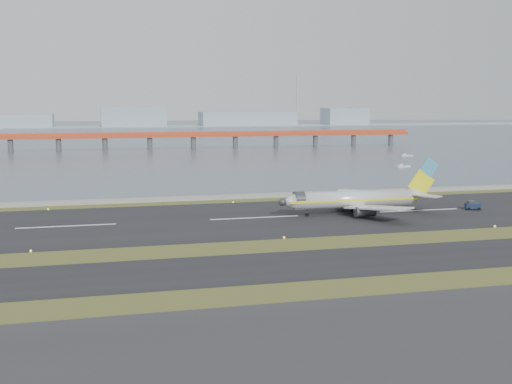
% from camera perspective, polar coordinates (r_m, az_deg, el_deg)
% --- Properties ---
extents(ground, '(1000.00, 1000.00, 0.00)m').
position_cam_1_polar(ground, '(113.46, 3.60, -4.94)').
color(ground, '#354B1A').
rests_on(ground, ground).
extents(apron_strip, '(1000.00, 50.00, 0.10)m').
position_cam_1_polar(apron_strip, '(65.69, 18.97, -15.00)').
color(apron_strip, '#2A2A2C').
rests_on(apron_strip, ground).
extents(taxiway_strip, '(1000.00, 18.00, 0.10)m').
position_cam_1_polar(taxiway_strip, '(102.41, 5.66, -6.34)').
color(taxiway_strip, black).
rests_on(taxiway_strip, ground).
extents(runway_strip, '(1000.00, 45.00, 0.10)m').
position_cam_1_polar(runway_strip, '(141.74, -0.11, -2.32)').
color(runway_strip, black).
rests_on(runway_strip, ground).
extents(seawall, '(1000.00, 2.50, 1.00)m').
position_cam_1_polar(seawall, '(170.54, -2.58, -0.45)').
color(seawall, gray).
rests_on(seawall, ground).
extents(bay_water, '(1400.00, 800.00, 1.30)m').
position_cam_1_polar(bay_water, '(566.87, -10.83, 5.17)').
color(bay_water, '#4D5A6E').
rests_on(bay_water, ground).
extents(red_pier, '(260.00, 5.00, 10.20)m').
position_cam_1_polar(red_pier, '(359.82, -5.61, 4.98)').
color(red_pier, '#BD4220').
rests_on(red_pier, ground).
extents(far_shoreline, '(1400.00, 80.00, 60.50)m').
position_cam_1_polar(far_shoreline, '(727.10, -10.54, 6.22)').
color(far_shoreline, '#96A7B1').
rests_on(far_shoreline, ground).
extents(airliner, '(38.52, 32.89, 12.80)m').
position_cam_1_polar(airliner, '(148.15, 9.17, -0.65)').
color(airliner, silver).
rests_on(airliner, ground).
extents(pushback_tug, '(3.87, 2.87, 2.22)m').
position_cam_1_polar(pushback_tug, '(160.97, 18.70, -1.15)').
color(pushback_tug, '#152139').
rests_on(pushback_tug, ground).
extents(workboat_near, '(6.44, 3.02, 1.50)m').
position_cam_1_polar(workboat_near, '(260.74, 12.90, 2.24)').
color(workboat_near, silver).
rests_on(workboat_near, ground).
extents(workboat_far, '(6.08, 2.00, 1.47)m').
position_cam_1_polar(workboat_far, '(316.42, 13.21, 3.18)').
color(workboat_far, silver).
rests_on(workboat_far, ground).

